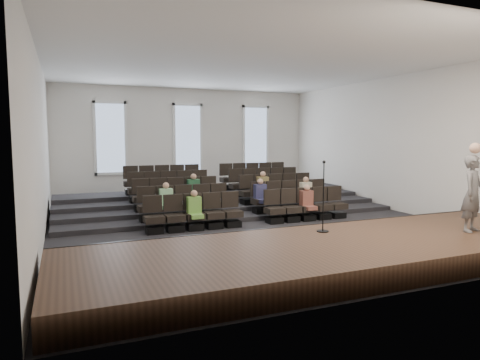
# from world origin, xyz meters

# --- Properties ---
(ground) EXTENTS (14.00, 14.00, 0.00)m
(ground) POSITION_xyz_m (0.00, 0.00, 0.00)
(ground) COLOR #232326
(ground) RESTS_ON ground
(ceiling) EXTENTS (12.00, 14.00, 0.02)m
(ceiling) POSITION_xyz_m (0.00, 0.00, 5.01)
(ceiling) COLOR white
(ceiling) RESTS_ON ground
(wall_back) EXTENTS (12.00, 0.04, 5.00)m
(wall_back) POSITION_xyz_m (0.00, 7.02, 2.50)
(wall_back) COLOR white
(wall_back) RESTS_ON ground
(wall_front) EXTENTS (12.00, 0.04, 5.00)m
(wall_front) POSITION_xyz_m (0.00, -7.02, 2.50)
(wall_front) COLOR white
(wall_front) RESTS_ON ground
(wall_left) EXTENTS (0.04, 14.00, 5.00)m
(wall_left) POSITION_xyz_m (-6.02, 0.00, 2.50)
(wall_left) COLOR white
(wall_left) RESTS_ON ground
(wall_right) EXTENTS (0.04, 14.00, 5.00)m
(wall_right) POSITION_xyz_m (6.02, 0.00, 2.50)
(wall_right) COLOR white
(wall_right) RESTS_ON ground
(stage) EXTENTS (11.80, 3.60, 0.50)m
(stage) POSITION_xyz_m (0.00, -5.10, 0.25)
(stage) COLOR #442C1D
(stage) RESTS_ON ground
(stage_lip) EXTENTS (11.80, 0.06, 0.52)m
(stage_lip) POSITION_xyz_m (0.00, -3.33, 0.25)
(stage_lip) COLOR black
(stage_lip) RESTS_ON ground
(risers) EXTENTS (11.80, 4.80, 0.60)m
(risers) POSITION_xyz_m (0.00, 3.17, 0.20)
(risers) COLOR #232326
(risers) RESTS_ON ground
(seating_rows) EXTENTS (6.80, 4.70, 1.67)m
(seating_rows) POSITION_xyz_m (-0.00, 1.54, 0.68)
(seating_rows) COLOR black
(seating_rows) RESTS_ON ground
(windows) EXTENTS (8.44, 0.10, 3.24)m
(windows) POSITION_xyz_m (0.00, 6.95, 2.70)
(windows) COLOR white
(windows) RESTS_ON wall_back
(audience) EXTENTS (5.45, 2.64, 1.10)m
(audience) POSITION_xyz_m (0.10, 0.45, 0.83)
(audience) COLOR #6CA642
(audience) RESTS_ON seating_rows
(speaker) EXTENTS (0.77, 0.63, 1.83)m
(speaker) POSITION_xyz_m (3.47, -5.48, 1.41)
(speaker) COLOR #5E5B59
(speaker) RESTS_ON stage
(mic_stand) EXTENTS (0.28, 0.28, 1.70)m
(mic_stand) POSITION_xyz_m (0.20, -4.14, 1.01)
(mic_stand) COLOR black
(mic_stand) RESTS_ON stage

